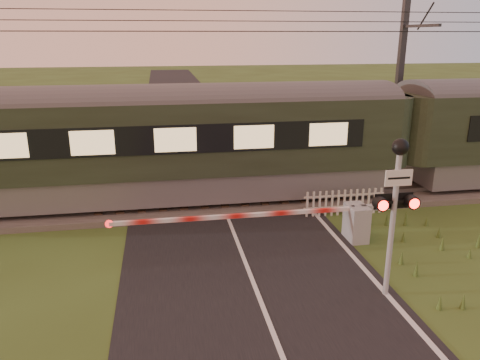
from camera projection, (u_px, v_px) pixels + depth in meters
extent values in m
plane|color=#384B1C|center=(262.00, 305.00, 9.74)|extent=(160.00, 160.00, 0.00)
cube|color=black|center=(262.00, 305.00, 9.74)|extent=(6.00, 140.00, 0.02)
cube|color=#47423D|center=(221.00, 199.00, 15.84)|extent=(140.00, 3.40, 0.24)
cube|color=slate|center=(224.00, 201.00, 15.10)|extent=(140.00, 0.08, 0.14)
cube|color=slate|center=(218.00, 187.00, 16.46)|extent=(140.00, 0.08, 0.14)
cube|color=#2D2116|center=(221.00, 196.00, 15.80)|extent=(0.24, 2.20, 0.06)
cylinder|color=black|center=(220.00, 31.00, 13.95)|extent=(120.00, 0.02, 0.02)
cylinder|color=black|center=(218.00, 31.00, 14.51)|extent=(120.00, 0.02, 0.02)
cylinder|color=black|center=(219.00, 10.00, 14.05)|extent=(120.00, 0.02, 0.02)
cylinder|color=black|center=(219.00, 21.00, 14.14)|extent=(120.00, 0.02, 0.02)
cube|color=slate|center=(103.00, 185.00, 15.01)|extent=(18.19, 2.41, 0.90)
cube|color=#232C1D|center=(98.00, 137.00, 14.54)|extent=(18.95, 2.62, 2.26)
cylinder|color=#4C4C4F|center=(95.00, 101.00, 14.21)|extent=(18.95, 0.92, 0.92)
cube|color=#FFD893|center=(92.00, 143.00, 13.23)|extent=(16.29, 0.04, 0.70)
cube|color=gray|center=(356.00, 223.00, 12.75)|extent=(0.50, 0.77, 0.99)
cylinder|color=gray|center=(352.00, 223.00, 12.73)|extent=(0.11, 0.11, 0.99)
cube|color=gray|center=(375.00, 207.00, 12.70)|extent=(0.81, 0.14, 0.14)
cube|color=red|center=(236.00, 216.00, 12.08)|extent=(6.38, 0.10, 0.10)
cylinder|color=red|center=(109.00, 224.00, 11.57)|extent=(0.20, 0.04, 0.20)
cylinder|color=gray|center=(392.00, 228.00, 9.68)|extent=(0.12, 0.12, 3.14)
cube|color=white|center=(399.00, 178.00, 9.30)|extent=(0.58, 0.03, 0.34)
sphere|color=black|center=(400.00, 147.00, 9.17)|extent=(0.34, 0.34, 0.34)
cube|color=black|center=(395.00, 202.00, 9.51)|extent=(0.79, 0.06, 0.06)
cylinder|color=#FF140C|center=(383.00, 206.00, 9.29)|extent=(0.21, 0.02, 0.21)
cylinder|color=#FF140C|center=(415.00, 204.00, 9.40)|extent=(0.21, 0.02, 0.21)
cube|color=black|center=(394.00, 201.00, 9.56)|extent=(0.84, 0.02, 0.34)
cube|color=silver|center=(344.00, 206.00, 14.60)|extent=(2.61, 0.04, 0.05)
cube|color=silver|center=(344.00, 195.00, 14.50)|extent=(2.61, 0.04, 0.05)
cube|color=#2D2D30|center=(399.00, 84.00, 18.15)|extent=(0.22, 0.22, 7.13)
cube|color=#2D2D30|center=(421.00, 26.00, 16.43)|extent=(0.10, 2.40, 0.10)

